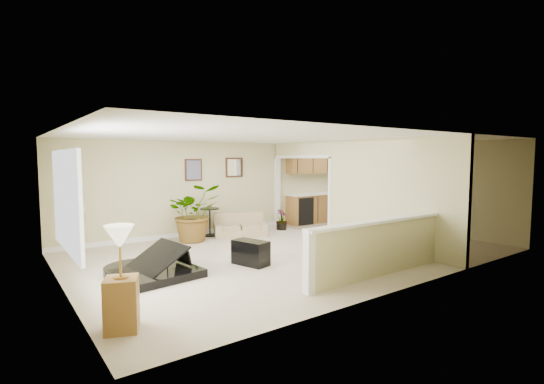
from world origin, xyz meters
TOP-DOWN VIEW (x-y plane):
  - floor at (0.00, 0.00)m, footprint 9.00×9.00m
  - back_wall at (0.00, 3.00)m, footprint 9.00×0.04m
  - front_wall at (0.00, -3.00)m, footprint 9.00×0.04m
  - left_wall at (-4.50, 0.00)m, footprint 0.04×6.00m
  - right_wall at (4.50, 0.00)m, footprint 0.04×6.00m
  - ceiling at (0.00, 0.00)m, footprint 9.00×6.00m
  - kitchen_vinyl at (3.15, 0.00)m, footprint 2.70×6.00m
  - interior_partition at (1.80, 0.25)m, footprint 0.18×5.99m
  - pony_half_wall at (0.08, -2.30)m, footprint 3.42×0.22m
  - left_window at (-4.49, -0.50)m, footprint 0.05×2.15m
  - wall_art_left at (-0.95, 2.97)m, footprint 0.48×0.04m
  - wall_mirror at (0.30, 2.97)m, footprint 0.55×0.04m
  - kitchen_cabinets at (3.19, 2.73)m, footprint 2.36×0.65m
  - piano at (-3.12, -0.02)m, footprint 1.67×1.71m
  - piano_bench at (-1.32, -0.39)m, footprint 0.54×0.78m
  - loveseat at (0.01, 2.25)m, footprint 1.64×1.26m
  - accent_table at (-0.65, 2.65)m, footprint 0.51×0.51m
  - palm_plant at (-1.28, 2.26)m, footprint 1.46×1.32m
  - small_plant at (1.45, 2.28)m, footprint 0.42×0.42m
  - lamp_stand at (-4.15, -1.95)m, footprint 0.49×0.49m

SIDE VIEW (x-z plane):
  - floor at x=0.00m, z-range 0.00..0.00m
  - kitchen_vinyl at x=3.15m, z-range 0.00..0.01m
  - piano_bench at x=-1.32m, z-range 0.00..0.47m
  - small_plant at x=1.45m, z-range -0.04..0.53m
  - loveseat at x=0.01m, z-range -0.09..0.68m
  - accent_table at x=-0.65m, z-range 0.10..0.85m
  - pony_half_wall at x=0.08m, z-range 0.02..1.02m
  - piano at x=-3.12m, z-range -0.10..1.15m
  - lamp_stand at x=-4.15m, z-range -0.10..1.18m
  - palm_plant at x=-1.28m, z-range -0.01..1.42m
  - kitchen_cabinets at x=3.19m, z-range -0.29..2.03m
  - interior_partition at x=1.80m, z-range -0.03..2.47m
  - back_wall at x=0.00m, z-range 0.00..2.50m
  - front_wall at x=0.00m, z-range 0.00..2.50m
  - left_wall at x=-4.50m, z-range 0.00..2.50m
  - right_wall at x=4.50m, z-range 0.00..2.50m
  - left_window at x=-4.49m, z-range 0.73..2.17m
  - wall_art_left at x=-0.95m, z-range 1.46..2.04m
  - wall_mirror at x=0.30m, z-range 1.52..2.08m
  - ceiling at x=0.00m, z-range 2.48..2.52m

